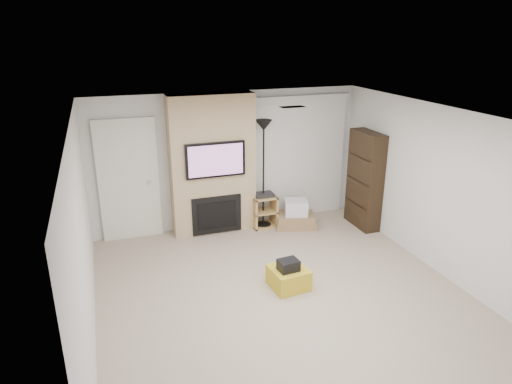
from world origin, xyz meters
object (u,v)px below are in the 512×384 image
object	(u,v)px
floor_lamp	(264,144)
box_stack	(295,216)
ottoman	(289,278)
av_stand	(264,209)
bookshelf	(365,180)

from	to	relation	value
floor_lamp	box_stack	size ratio (longest dim) A/B	2.26
ottoman	av_stand	size ratio (longest dim) A/B	0.76
box_stack	bookshelf	world-z (taller)	bookshelf
ottoman	av_stand	world-z (taller)	av_stand
ottoman	box_stack	bearing A→B (deg)	63.61
floor_lamp	box_stack	bearing A→B (deg)	-18.43
av_stand	box_stack	size ratio (longest dim) A/B	0.74
floor_lamp	av_stand	bearing A→B (deg)	-68.75
ottoman	floor_lamp	xyz separation A→B (m)	(0.40, 2.17, 1.44)
ottoman	box_stack	distance (m)	2.21
ottoman	floor_lamp	distance (m)	2.64
av_stand	ottoman	bearing A→B (deg)	-100.70
av_stand	bookshelf	world-z (taller)	bookshelf
box_stack	bookshelf	distance (m)	1.44
av_stand	floor_lamp	bearing A→B (deg)	111.25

